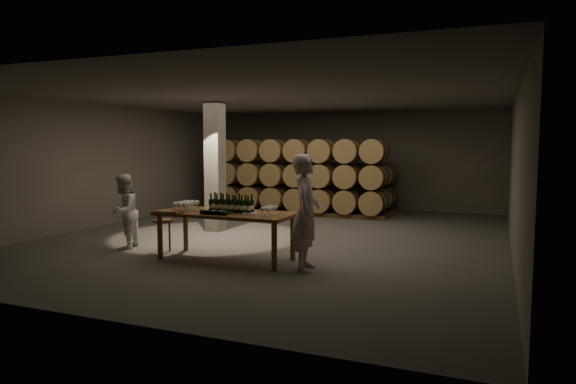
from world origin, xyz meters
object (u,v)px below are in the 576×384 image
at_px(notebook_near, 173,212).
at_px(stool, 163,226).
at_px(bottle_cluster, 231,206).
at_px(person_woman, 124,211).
at_px(person_man, 306,212).
at_px(plate, 250,213).
at_px(tasting_table, 226,218).

height_order(notebook_near, stool, notebook_near).
bearing_deg(bottle_cluster, person_woman, 178.68).
xyz_separation_m(notebook_near, stool, (-0.65, 0.56, -0.38)).
bearing_deg(person_man, stool, 72.95).
xyz_separation_m(notebook_near, person_man, (2.51, 0.27, 0.09)).
bearing_deg(stool, person_man, -5.26).
bearing_deg(bottle_cluster, person_man, -7.34).
height_order(bottle_cluster, notebook_near, bottle_cluster).
xyz_separation_m(plate, stool, (-2.02, 0.14, -0.37)).
bearing_deg(tasting_table, stool, 175.70).
height_order(tasting_table, bottle_cluster, bottle_cluster).
height_order(bottle_cluster, person_man, person_man).
distance_m(notebook_near, person_woman, 1.69).
bearing_deg(tasting_table, plate, -2.76).
bearing_deg(stool, plate, -3.91).
distance_m(tasting_table, notebook_near, 0.97).
bearing_deg(bottle_cluster, notebook_near, -153.81).
relative_size(tasting_table, stool, 3.98).
xyz_separation_m(tasting_table, plate, (0.51, -0.02, 0.11)).
xyz_separation_m(bottle_cluster, notebook_near, (-0.96, -0.47, -0.11)).
bearing_deg(person_man, notebook_near, 84.37).
xyz_separation_m(tasting_table, notebook_near, (-0.85, -0.45, 0.12)).
bearing_deg(plate, bottle_cluster, 173.45).
xyz_separation_m(tasting_table, bottle_cluster, (0.11, 0.02, 0.23)).
bearing_deg(tasting_table, person_woman, 178.11).
relative_size(notebook_near, stool, 0.37).
bearing_deg(plate, tasting_table, 177.24).
bearing_deg(plate, notebook_near, -162.72).
xyz_separation_m(tasting_table, stool, (-1.51, 0.11, -0.26)).
relative_size(bottle_cluster, person_man, 0.43).
xyz_separation_m(plate, notebook_near, (-1.37, -0.43, 0.01)).
relative_size(tasting_table, bottle_cluster, 2.99).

